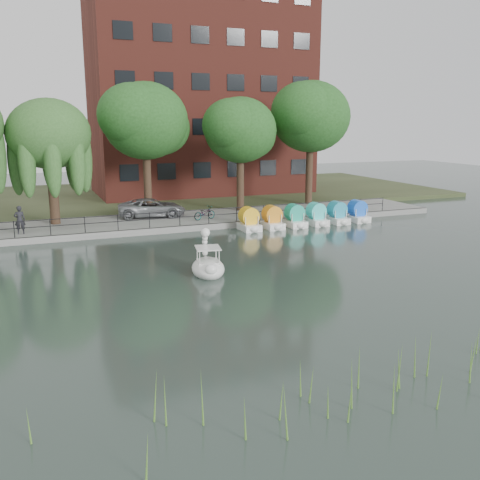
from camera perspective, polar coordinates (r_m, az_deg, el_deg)
ground_plane at (r=23.18m, az=2.58°, el=-5.24°), size 120.00×120.00×0.00m
promenade at (r=37.84m, az=-7.56°, el=1.98°), size 40.00×6.00×0.40m
kerb at (r=35.04m, az=-6.33°, el=1.16°), size 40.00×0.25×0.40m
land_strip at (r=51.35m, az=-11.53°, el=4.59°), size 60.00×22.00×0.36m
railing at (r=35.06m, az=-6.46°, el=2.74°), size 32.00×0.05×1.00m
apartment_building at (r=52.63m, az=-4.21°, el=15.02°), size 20.00×10.07×18.00m
willow_mid at (r=37.09m, az=-19.71°, el=10.56°), size 5.32×5.32×8.15m
broadleaf_center at (r=38.92m, az=-10.07°, el=12.35°), size 6.00×6.00×9.25m
broadleaf_right at (r=40.52m, az=0.04°, el=11.59°), size 5.40×5.40×8.32m
broadleaf_far at (r=44.25m, az=7.56°, el=12.87°), size 6.30×6.30×9.71m
minivan at (r=38.53m, az=-9.38°, el=3.55°), size 3.40×5.79×1.51m
bicycle at (r=37.14m, az=-3.81°, el=2.96°), size 1.09×1.82×1.00m
pedestrian at (r=34.81m, az=-22.46°, el=2.20°), size 0.72×0.50×1.98m
swan_boat at (r=25.32m, az=-3.45°, el=-2.64°), size 1.98×2.69×2.07m
pedal_boat_row at (r=37.23m, az=7.01°, el=2.46°), size 9.65×1.70×1.40m
reed_bank at (r=16.72m, az=23.21°, el=-11.33°), size 24.00×2.40×1.20m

